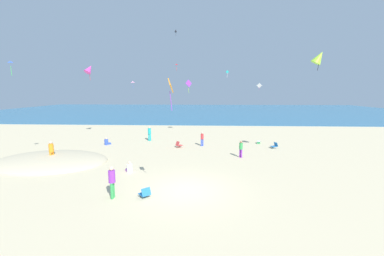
{
  "coord_description": "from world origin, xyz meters",
  "views": [
    {
      "loc": [
        0.88,
        -12.33,
        5.44
      ],
      "look_at": [
        0.0,
        6.12,
        2.56
      ],
      "focal_mm": 21.88,
      "sensor_mm": 36.0,
      "label": 1
    }
  ],
  "objects_px": {
    "cooler_box": "(259,142)",
    "person_4": "(129,168)",
    "kite_lime": "(319,57)",
    "kite_white": "(259,86)",
    "kite_magenta": "(89,69)",
    "person_0": "(149,132)",
    "kite_pink": "(133,82)",
    "kite_red": "(176,64)",
    "person_3": "(107,142)",
    "kite_blue": "(10,62)",
    "beach_chair_mid_beach": "(179,145)",
    "beach_chair_near_camera": "(145,193)",
    "kite_purple": "(189,84)",
    "person_1": "(112,180)",
    "person_2": "(241,148)",
    "kite_black": "(176,31)",
    "person_6": "(51,150)",
    "beach_chair_far_right": "(275,145)",
    "person_5": "(202,138)",
    "kite_orange": "(171,87)",
    "kite_teal": "(227,72)"
  },
  "relations": [
    {
      "from": "person_3",
      "to": "kite_white",
      "type": "height_order",
      "value": "kite_white"
    },
    {
      "from": "person_4",
      "to": "kite_white",
      "type": "xyz_separation_m",
      "value": [
        13.84,
        22.93,
        6.09
      ]
    },
    {
      "from": "person_2",
      "to": "person_4",
      "type": "distance_m",
      "value": 9.09
    },
    {
      "from": "kite_orange",
      "to": "kite_black",
      "type": "bearing_deg",
      "value": 96.03
    },
    {
      "from": "person_0",
      "to": "kite_magenta",
      "type": "height_order",
      "value": "kite_magenta"
    },
    {
      "from": "kite_blue",
      "to": "person_2",
      "type": "bearing_deg",
      "value": 8.2
    },
    {
      "from": "person_5",
      "to": "kite_teal",
      "type": "xyz_separation_m",
      "value": [
        3.97,
        16.05,
        7.74
      ]
    },
    {
      "from": "beach_chair_mid_beach",
      "to": "kite_pink",
      "type": "bearing_deg",
      "value": 77.36
    },
    {
      "from": "kite_black",
      "to": "kite_white",
      "type": "distance_m",
      "value": 16.17
    },
    {
      "from": "beach_chair_far_right",
      "to": "kite_white",
      "type": "distance_m",
      "value": 16.81
    },
    {
      "from": "person_2",
      "to": "kite_red",
      "type": "xyz_separation_m",
      "value": [
        -7.2,
        16.7,
        8.64
      ]
    },
    {
      "from": "cooler_box",
      "to": "kite_orange",
      "type": "bearing_deg",
      "value": -118.23
    },
    {
      "from": "kite_black",
      "to": "kite_magenta",
      "type": "xyz_separation_m",
      "value": [
        -8.49,
        -13.02,
        -7.25
      ]
    },
    {
      "from": "beach_chair_mid_beach",
      "to": "beach_chair_near_camera",
      "type": "height_order",
      "value": "beach_chair_mid_beach"
    },
    {
      "from": "cooler_box",
      "to": "kite_purple",
      "type": "xyz_separation_m",
      "value": [
        -7.76,
        5.14,
        6.3
      ]
    },
    {
      "from": "cooler_box",
      "to": "person_1",
      "type": "distance_m",
      "value": 17.07
    },
    {
      "from": "beach_chair_mid_beach",
      "to": "person_0",
      "type": "bearing_deg",
      "value": 99.71
    },
    {
      "from": "kite_black",
      "to": "kite_teal",
      "type": "xyz_separation_m",
      "value": [
        8.44,
        -0.67,
        -6.68
      ]
    },
    {
      "from": "person_3",
      "to": "person_2",
      "type": "bearing_deg",
      "value": -65.81
    },
    {
      "from": "person_4",
      "to": "kite_magenta",
      "type": "distance_m",
      "value": 16.17
    },
    {
      "from": "beach_chair_far_right",
      "to": "person_5",
      "type": "distance_m",
      "value": 7.08
    },
    {
      "from": "person_3",
      "to": "kite_black",
      "type": "xyz_separation_m",
      "value": [
        5.39,
        16.65,
        14.95
      ]
    },
    {
      "from": "kite_black",
      "to": "kite_red",
      "type": "height_order",
      "value": "kite_black"
    },
    {
      "from": "person_0",
      "to": "kite_pink",
      "type": "relative_size",
      "value": 1.29
    },
    {
      "from": "kite_white",
      "to": "beach_chair_near_camera",
      "type": "bearing_deg",
      "value": -113.87
    },
    {
      "from": "person_5",
      "to": "kite_black",
      "type": "height_order",
      "value": "kite_black"
    },
    {
      "from": "person_3",
      "to": "kite_white",
      "type": "bearing_deg",
      "value": -10.08
    },
    {
      "from": "person_3",
      "to": "kite_white",
      "type": "relative_size",
      "value": 0.72
    },
    {
      "from": "kite_lime",
      "to": "kite_blue",
      "type": "bearing_deg",
      "value": -175.18
    },
    {
      "from": "kite_white",
      "to": "kite_red",
      "type": "height_order",
      "value": "kite_red"
    },
    {
      "from": "person_3",
      "to": "kite_pink",
      "type": "distance_m",
      "value": 20.44
    },
    {
      "from": "person_6",
      "to": "kite_teal",
      "type": "relative_size",
      "value": 1.46
    },
    {
      "from": "person_6",
      "to": "kite_black",
      "type": "bearing_deg",
      "value": -76.08
    },
    {
      "from": "person_2",
      "to": "kite_teal",
      "type": "xyz_separation_m",
      "value": [
        0.73,
        20.09,
        7.75
      ]
    },
    {
      "from": "cooler_box",
      "to": "person_4",
      "type": "bearing_deg",
      "value": -139.08
    },
    {
      "from": "beach_chair_far_right",
      "to": "beach_chair_mid_beach",
      "type": "relative_size",
      "value": 0.93
    },
    {
      "from": "person_4",
      "to": "kite_lime",
      "type": "distance_m",
      "value": 16.02
    },
    {
      "from": "cooler_box",
      "to": "kite_lime",
      "type": "height_order",
      "value": "kite_lime"
    },
    {
      "from": "beach_chair_mid_beach",
      "to": "person_1",
      "type": "height_order",
      "value": "person_1"
    },
    {
      "from": "kite_pink",
      "to": "kite_lime",
      "type": "relative_size",
      "value": 0.82
    },
    {
      "from": "kite_orange",
      "to": "kite_magenta",
      "type": "height_order",
      "value": "kite_magenta"
    },
    {
      "from": "kite_lime",
      "to": "kite_white",
      "type": "xyz_separation_m",
      "value": [
        0.2,
        19.5,
        -1.6
      ]
    },
    {
      "from": "kite_purple",
      "to": "person_4",
      "type": "bearing_deg",
      "value": -102.19
    },
    {
      "from": "person_4",
      "to": "kite_pink",
      "type": "xyz_separation_m",
      "value": [
        -7.69,
        27.16,
        6.86
      ]
    },
    {
      "from": "cooler_box",
      "to": "kite_teal",
      "type": "relative_size",
      "value": 0.53
    },
    {
      "from": "person_4",
      "to": "kite_white",
      "type": "height_order",
      "value": "kite_white"
    },
    {
      "from": "kite_pink",
      "to": "kite_blue",
      "type": "bearing_deg",
      "value": -92.6
    },
    {
      "from": "beach_chair_far_right",
      "to": "kite_magenta",
      "type": "xyz_separation_m",
      "value": [
        -20.0,
        4.35,
        7.72
      ]
    },
    {
      "from": "person_1",
      "to": "person_2",
      "type": "xyz_separation_m",
      "value": [
        7.79,
        7.91,
        -0.16
      ]
    },
    {
      "from": "kite_blue",
      "to": "kite_purple",
      "type": "bearing_deg",
      "value": 47.43
    }
  ]
}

